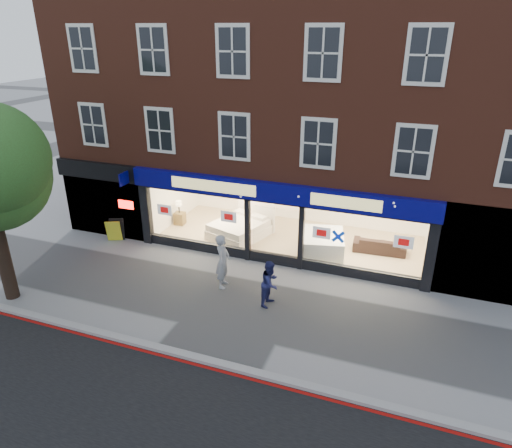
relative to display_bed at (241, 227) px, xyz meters
The scene contains 12 objects.
ground 5.23m from the display_bed, 66.94° to the right, with size 120.00×120.00×0.00m, color gray.
kerb_line 8.17m from the display_bed, 75.50° to the right, with size 60.00×0.10×0.01m, color #8C0A07.
kerb_stone 7.97m from the display_bed, 75.14° to the right, with size 60.00×0.25×0.12m, color gray.
showroom_floor 2.13m from the display_bed, 12.54° to the left, with size 11.00×4.50×0.10m, color tan.
building 6.86m from the display_bed, 46.56° to the left, with size 19.00×8.26×10.30m.
display_bed is the anchor object (origin of this frame).
bedside_table 3.07m from the display_bed, behind, with size 0.45×0.45×0.55m, color brown.
mattress_stack 3.66m from the display_bed, ahead, with size 1.95×2.26×0.77m.
sofa 5.76m from the display_bed, ahead, with size 2.05×0.80×0.60m, color black.
a_board 5.29m from the display_bed, 156.67° to the right, with size 0.62×0.40×0.95m, color yellow.
pedestrian_grey 4.03m from the display_bed, 76.88° to the right, with size 0.71×0.46×1.94m, color #999AA0.
pedestrian_blue 5.24m from the display_bed, 57.56° to the right, with size 0.76×0.59×1.56m, color #1C1E4F.
Camera 1 is at (4.71, -11.66, 8.35)m, focal length 32.00 mm.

